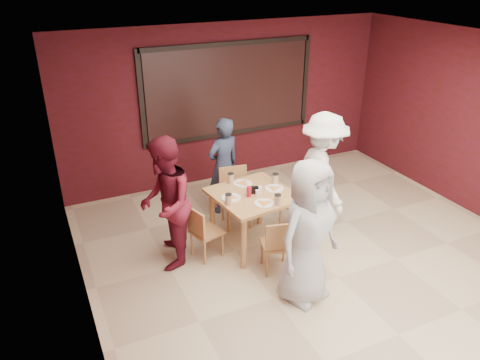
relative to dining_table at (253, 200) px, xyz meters
name	(u,v)px	position (x,y,z in m)	size (l,w,h in m)	color
floor	(338,278)	(0.66, -1.18, -0.72)	(7.00, 7.00, 0.00)	#CBB58D
window_blinds	(229,90)	(0.66, 2.27, 0.93)	(3.00, 0.02, 1.50)	black
dining_table	(253,200)	(0.00, 0.00, 0.00)	(1.17, 1.17, 0.98)	#B7824B
chair_front	(278,243)	(0.00, -0.73, -0.27)	(0.46, 0.46, 0.78)	#C3744C
chair_back	(235,193)	(0.04, 0.68, -0.21)	(0.49, 0.49, 0.90)	#C3744C
chair_left	(203,230)	(-0.76, -0.01, -0.28)	(0.46, 0.46, 0.77)	#C3744C
chair_right	(301,198)	(0.86, 0.11, -0.21)	(0.55, 0.55, 0.89)	#C3744C
diner_front	(308,233)	(0.06, -1.29, 0.18)	(0.88, 0.57, 1.80)	#ACACAC
diner_back	(223,166)	(0.03, 1.11, 0.07)	(0.57, 0.38, 1.57)	#2D3751
diner_left	(166,204)	(-1.21, 0.10, 0.17)	(0.87, 0.67, 1.78)	maroon
diner_right	(322,175)	(1.09, -0.06, 0.20)	(1.19, 0.68, 1.84)	white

